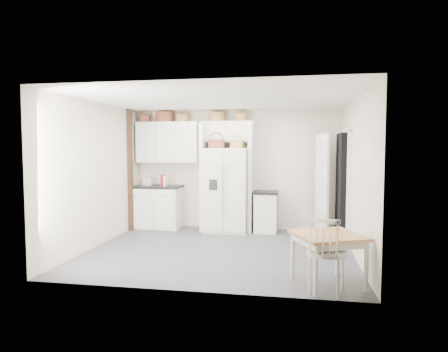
# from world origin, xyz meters

# --- Properties ---
(floor) EXTENTS (4.50, 4.50, 0.00)m
(floor) POSITION_xyz_m (0.00, 0.00, 0.00)
(floor) COLOR #222228
(floor) RESTS_ON ground
(ceiling) EXTENTS (4.50, 4.50, 0.00)m
(ceiling) POSITION_xyz_m (0.00, 0.00, 2.60)
(ceiling) COLOR white
(ceiling) RESTS_ON wall_back
(wall_back) EXTENTS (4.50, 0.00, 4.50)m
(wall_back) POSITION_xyz_m (0.00, 2.00, 1.30)
(wall_back) COLOR beige
(wall_back) RESTS_ON floor
(wall_left) EXTENTS (0.00, 4.00, 4.00)m
(wall_left) POSITION_xyz_m (-2.25, 0.00, 1.30)
(wall_left) COLOR beige
(wall_left) RESTS_ON floor
(wall_right) EXTENTS (0.00, 4.00, 4.00)m
(wall_right) POSITION_xyz_m (2.25, 0.00, 1.30)
(wall_right) COLOR beige
(wall_right) RESTS_ON floor
(refrigerator) EXTENTS (0.92, 0.74, 1.77)m
(refrigerator) POSITION_xyz_m (-0.15, 1.62, 0.89)
(refrigerator) COLOR silver
(refrigerator) RESTS_ON floor
(base_cab_left) EXTENTS (0.97, 0.61, 0.90)m
(base_cab_left) POSITION_xyz_m (-1.69, 1.70, 0.45)
(base_cab_left) COLOR silver
(base_cab_left) RESTS_ON floor
(base_cab_right) EXTENTS (0.47, 0.56, 0.82)m
(base_cab_right) POSITION_xyz_m (0.68, 1.70, 0.41)
(base_cab_right) COLOR silver
(base_cab_right) RESTS_ON floor
(dining_table) EXTENTS (1.06, 1.06, 0.67)m
(dining_table) POSITION_xyz_m (1.70, -1.45, 0.33)
(dining_table) COLOR brown
(dining_table) RESTS_ON floor
(windsor_chair) EXTENTS (0.59, 0.56, 0.99)m
(windsor_chair) POSITION_xyz_m (1.66, -1.75, 0.49)
(windsor_chair) COLOR silver
(windsor_chair) RESTS_ON floor
(counter_left) EXTENTS (1.01, 0.66, 0.04)m
(counter_left) POSITION_xyz_m (-1.69, 1.70, 0.92)
(counter_left) COLOR black
(counter_left) RESTS_ON base_cab_left
(counter_right) EXTENTS (0.50, 0.60, 0.04)m
(counter_right) POSITION_xyz_m (0.68, 1.70, 0.84)
(counter_right) COLOR black
(counter_right) RESTS_ON base_cab_right
(toaster) EXTENTS (0.27, 0.17, 0.18)m
(toaster) POSITION_xyz_m (-1.94, 1.62, 1.03)
(toaster) COLOR silver
(toaster) RESTS_ON counter_left
(cookbook_red) EXTENTS (0.07, 0.17, 0.25)m
(cookbook_red) POSITION_xyz_m (-1.57, 1.62, 1.07)
(cookbook_red) COLOR #B42B3A
(cookbook_red) RESTS_ON counter_left
(cookbook_cream) EXTENTS (0.03, 0.15, 0.22)m
(cookbook_cream) POSITION_xyz_m (-1.52, 1.62, 1.05)
(cookbook_cream) COLOR white
(cookbook_cream) RESTS_ON counter_left
(basket_upper_a) EXTENTS (0.26, 0.26, 0.15)m
(basket_upper_a) POSITION_xyz_m (-2.04, 1.83, 2.42)
(basket_upper_a) COLOR brown
(basket_upper_a) RESTS_ON upper_cabinet
(basket_upper_b) EXTENTS (0.38, 0.38, 0.23)m
(basket_upper_b) POSITION_xyz_m (-1.58, 1.83, 2.46)
(basket_upper_b) COLOR brown
(basket_upper_b) RESTS_ON upper_cabinet
(basket_upper_c) EXTENTS (0.28, 0.28, 0.16)m
(basket_upper_c) POSITION_xyz_m (-1.18, 1.83, 2.43)
(basket_upper_c) COLOR #9E5F31
(basket_upper_c) RESTS_ON upper_cabinet
(basket_bridge_a) EXTENTS (0.34, 0.34, 0.19)m
(basket_bridge_a) POSITION_xyz_m (-0.40, 1.83, 2.45)
(basket_bridge_a) COLOR #9E5F31
(basket_bridge_a) RESTS_ON bridge_cabinet
(basket_bridge_b) EXTENTS (0.28, 0.28, 0.16)m
(basket_bridge_b) POSITION_xyz_m (0.12, 1.83, 2.43)
(basket_bridge_b) COLOR #9E5F31
(basket_bridge_b) RESTS_ON bridge_cabinet
(basket_fridge_a) EXTENTS (0.34, 0.34, 0.18)m
(basket_fridge_a) POSITION_xyz_m (-0.35, 1.52, 1.86)
(basket_fridge_a) COLOR brown
(basket_fridge_a) RESTS_ON refrigerator
(basket_fridge_b) EXTENTS (0.27, 0.27, 0.15)m
(basket_fridge_b) POSITION_xyz_m (0.07, 1.52, 1.85)
(basket_fridge_b) COLOR #9E5F31
(basket_fridge_b) RESTS_ON refrigerator
(upper_cabinet) EXTENTS (1.40, 0.34, 0.90)m
(upper_cabinet) POSITION_xyz_m (-1.50, 1.83, 1.90)
(upper_cabinet) COLOR silver
(upper_cabinet) RESTS_ON wall_back
(bridge_cabinet) EXTENTS (1.12, 0.34, 0.45)m
(bridge_cabinet) POSITION_xyz_m (-0.15, 1.83, 2.12)
(bridge_cabinet) COLOR silver
(bridge_cabinet) RESTS_ON wall_back
(fridge_panel_left) EXTENTS (0.08, 0.60, 2.30)m
(fridge_panel_left) POSITION_xyz_m (-0.66, 1.70, 1.15)
(fridge_panel_left) COLOR silver
(fridge_panel_left) RESTS_ON floor
(fridge_panel_right) EXTENTS (0.08, 0.60, 2.30)m
(fridge_panel_right) POSITION_xyz_m (0.36, 1.70, 1.15)
(fridge_panel_right) COLOR silver
(fridge_panel_right) RESTS_ON floor
(trim_post) EXTENTS (0.09, 0.09, 2.60)m
(trim_post) POSITION_xyz_m (-2.20, 1.35, 1.30)
(trim_post) COLOR black
(trim_post) RESTS_ON floor
(doorway_void) EXTENTS (0.18, 0.85, 2.05)m
(doorway_void) POSITION_xyz_m (2.16, 1.00, 1.02)
(doorway_void) COLOR black
(doorway_void) RESTS_ON floor
(door_slab) EXTENTS (0.21, 0.79, 2.05)m
(door_slab) POSITION_xyz_m (1.80, 1.33, 1.02)
(door_slab) COLOR white
(door_slab) RESTS_ON floor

